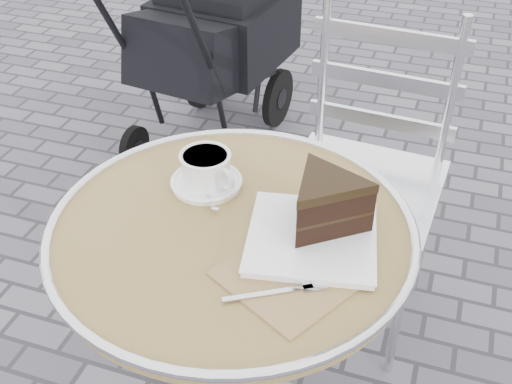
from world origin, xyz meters
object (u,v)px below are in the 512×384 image
(cappuccino_set, at_px, (206,172))
(baby_stroller, at_px, (213,44))
(bistro_chair, at_px, (373,140))
(cake_plate_set, at_px, (322,212))
(cafe_table, at_px, (233,287))

(cappuccino_set, height_order, baby_stroller, baby_stroller)
(cappuccino_set, height_order, bistro_chair, bistro_chair)
(bistro_chair, bearing_deg, cake_plate_set, -86.25)
(cappuccino_set, xyz_separation_m, baby_stroller, (-0.52, 1.29, -0.33))
(cake_plate_set, relative_size, bistro_chair, 0.41)
(cafe_table, xyz_separation_m, cake_plate_set, (0.17, 0.03, 0.22))
(cappuccino_set, bearing_deg, cafe_table, -26.48)
(baby_stroller, bearing_deg, cafe_table, -58.70)
(cake_plate_set, bearing_deg, cappuccino_set, 152.05)
(bistro_chair, xyz_separation_m, baby_stroller, (-0.79, 0.76, -0.14))
(cafe_table, distance_m, bistro_chair, 0.67)
(cafe_table, height_order, bistro_chair, bistro_chair)
(cappuccino_set, relative_size, bistro_chair, 0.18)
(cappuccino_set, distance_m, baby_stroller, 1.43)
(cappuccino_set, distance_m, bistro_chair, 0.63)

